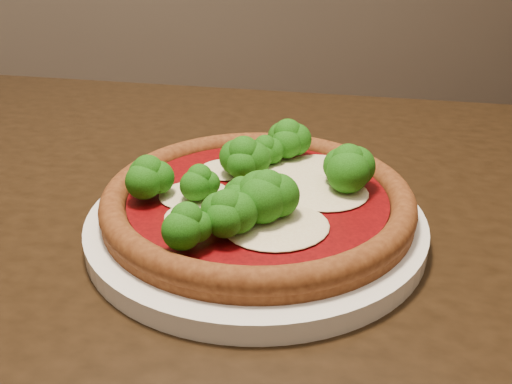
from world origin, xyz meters
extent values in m
cube|color=black|center=(0.02, -0.05, 0.73)|extent=(1.45, 1.27, 0.04)
cylinder|color=white|center=(0.09, -0.08, 0.76)|extent=(0.30, 0.30, 0.02)
cylinder|color=brown|center=(0.10, -0.07, 0.77)|extent=(0.27, 0.27, 0.01)
torus|color=brown|center=(0.10, -0.07, 0.78)|extent=(0.28, 0.28, 0.02)
cylinder|color=#6C0508|center=(0.10, -0.07, 0.78)|extent=(0.23, 0.23, 0.00)
ellipsoid|color=#F2EAC0|center=(0.13, -0.04, 0.78)|extent=(0.09, 0.08, 0.01)
ellipsoid|color=#F2EAC0|center=(0.16, -0.08, 0.78)|extent=(0.08, 0.07, 0.01)
ellipsoid|color=#F2EAC0|center=(0.10, -0.13, 0.78)|extent=(0.09, 0.08, 0.01)
ellipsoid|color=#F2EAC0|center=(0.08, -0.01, 0.78)|extent=(0.06, 0.05, 0.00)
ellipsoid|color=#F2EAC0|center=(0.04, -0.06, 0.78)|extent=(0.06, 0.06, 0.01)
ellipsoid|color=#F2EAC0|center=(0.17, -0.03, 0.78)|extent=(0.06, 0.05, 0.00)
ellipsoid|color=#F2EAC0|center=(0.04, -0.10, 0.78)|extent=(0.06, 0.05, 0.00)
ellipsoid|color=#237D14|center=(0.03, -0.14, 0.81)|extent=(0.04, 0.04, 0.04)
ellipsoid|color=#237D14|center=(0.00, -0.05, 0.81)|extent=(0.05, 0.05, 0.04)
ellipsoid|color=#237D14|center=(0.05, -0.07, 0.80)|extent=(0.04, 0.04, 0.03)
ellipsoid|color=#237D14|center=(0.06, -0.13, 0.81)|extent=(0.05, 0.05, 0.04)
ellipsoid|color=#237D14|center=(0.14, 0.00, 0.81)|extent=(0.05, 0.05, 0.04)
ellipsoid|color=#237D14|center=(0.18, -0.08, 0.81)|extent=(0.05, 0.05, 0.04)
ellipsoid|color=#237D14|center=(0.08, -0.10, 0.80)|extent=(0.04, 0.04, 0.03)
ellipsoid|color=#237D14|center=(0.18, -0.06, 0.80)|extent=(0.04, 0.04, 0.03)
ellipsoid|color=#237D14|center=(0.12, -0.01, 0.80)|extent=(0.04, 0.04, 0.03)
ellipsoid|color=#237D14|center=(0.09, -0.04, 0.81)|extent=(0.05, 0.05, 0.04)
ellipsoid|color=#237D14|center=(0.09, -0.11, 0.81)|extent=(0.05, 0.05, 0.04)
camera|label=1|loc=(-0.01, -0.50, 1.01)|focal=40.00mm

